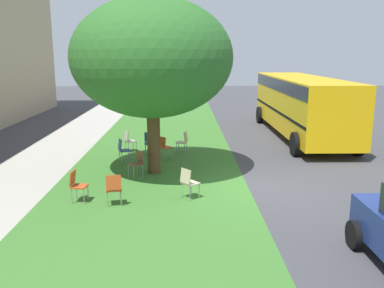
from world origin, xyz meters
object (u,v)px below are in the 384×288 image
at_px(chair_5, 164,146).
at_px(chair_8, 189,181).
at_px(chair_4, 77,183).
at_px(street_tree, 152,58).
at_px(chair_6, 129,139).
at_px(chair_3, 123,149).
at_px(chair_2, 183,140).
at_px(chair_1, 137,162).
at_px(chair_0, 114,187).
at_px(chair_7, 150,141).
at_px(school_bus, 301,101).

height_order(chair_5, chair_8, same).
bearing_deg(chair_4, street_tree, -34.74).
bearing_deg(chair_5, chair_6, 51.35).
bearing_deg(chair_3, chair_5, -72.95).
xyz_separation_m(chair_4, chair_5, (4.71, -2.18, 0.00)).
xyz_separation_m(street_tree, chair_2, (2.89, -0.99, -3.35)).
distance_m(chair_4, chair_8, 3.09).
bearing_deg(chair_1, chair_2, -24.33).
bearing_deg(street_tree, chair_0, 164.61).
distance_m(chair_7, chair_8, 5.57).
xyz_separation_m(chair_1, chair_7, (3.21, -0.15, 0.00)).
distance_m(chair_5, chair_7, 1.03).
distance_m(chair_4, chair_5, 5.19).
xyz_separation_m(chair_2, chair_7, (-0.15, 1.37, 0.00)).
xyz_separation_m(chair_8, school_bus, (8.91, -5.59, 1.24)).
height_order(chair_1, chair_5, same).
height_order(chair_6, school_bus, school_bus).
bearing_deg(chair_4, chair_0, -107.78).
bearing_deg(chair_6, chair_5, -128.65).
relative_size(chair_3, chair_8, 1.00).
xyz_separation_m(chair_0, chair_1, (2.66, -0.34, 0.00)).
bearing_deg(chair_8, chair_5, 11.26).
distance_m(chair_0, chair_3, 4.60).
distance_m(chair_1, chair_3, 2.06).
xyz_separation_m(street_tree, chair_5, (1.92, -0.25, -3.35)).
relative_size(chair_0, chair_7, 1.00).
distance_m(chair_1, chair_4, 2.71).
relative_size(chair_0, chair_2, 1.00).
distance_m(chair_1, chair_7, 3.21).
bearing_deg(chair_8, chair_1, 37.94).
bearing_deg(chair_3, chair_2, -57.56).
bearing_deg(school_bus, chair_7, 116.51).
distance_m(chair_1, chair_6, 3.67).
distance_m(chair_3, chair_7, 1.57).
bearing_deg(chair_3, street_tree, -138.73).
relative_size(chair_4, chair_5, 1.00).
distance_m(chair_2, chair_6, 2.27).
relative_size(chair_0, chair_8, 1.00).
xyz_separation_m(chair_2, chair_4, (-5.68, 2.92, 0.00)).
xyz_separation_m(street_tree, chair_7, (2.74, 0.38, -3.35)).
distance_m(chair_1, chair_5, 2.51).
bearing_deg(chair_7, chair_4, 164.29).
relative_size(chair_4, chair_6, 1.00).
distance_m(chair_0, chair_2, 6.30).
height_order(street_tree, chair_8, street_tree).
bearing_deg(school_bus, chair_0, 141.10).
bearing_deg(chair_5, school_bus, -56.04).
relative_size(street_tree, chair_3, 6.62).
distance_m(chair_4, school_bus, 12.62).
distance_m(chair_0, school_bus, 12.17).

